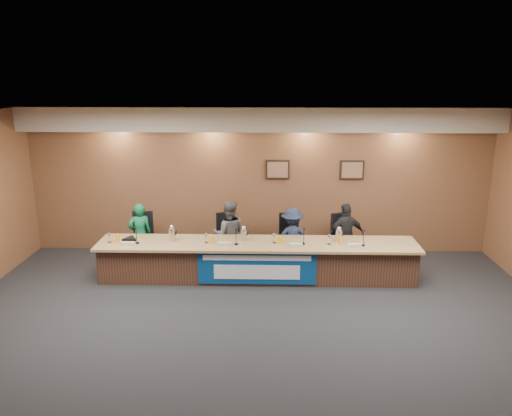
{
  "coord_description": "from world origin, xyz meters",
  "views": [
    {
      "loc": [
        0.2,
        -6.63,
        3.91
      ],
      "look_at": [
        -0.03,
        2.67,
        1.34
      ],
      "focal_mm": 35.0,
      "sensor_mm": 36.0,
      "label": 1
    }
  ],
  "objects_px": {
    "panelist_c": "(292,238)",
    "office_chair_c": "(292,243)",
    "office_chair_a": "(142,242)",
    "office_chair_b": "(230,242)",
    "carafe_left": "(172,235)",
    "speakerphone": "(130,239)",
    "panelist_d": "(346,236)",
    "banner": "(257,268)",
    "office_chair_d": "(345,243)",
    "carafe_mid": "(244,235)",
    "panelist_a": "(140,235)",
    "panelist_b": "(229,234)",
    "carafe_right": "(339,236)",
    "dais_body": "(257,261)"
  },
  "relations": [
    {
      "from": "office_chair_c",
      "to": "carafe_right",
      "type": "height_order",
      "value": "carafe_right"
    },
    {
      "from": "banner",
      "to": "office_chair_a",
      "type": "distance_m",
      "value": 2.68
    },
    {
      "from": "banner",
      "to": "carafe_left",
      "type": "xyz_separation_m",
      "value": [
        -1.64,
        0.42,
        0.5
      ]
    },
    {
      "from": "carafe_mid",
      "to": "panelist_a",
      "type": "bearing_deg",
      "value": 165.47
    },
    {
      "from": "panelist_c",
      "to": "office_chair_c",
      "type": "bearing_deg",
      "value": -97.17
    },
    {
      "from": "banner",
      "to": "carafe_right",
      "type": "height_order",
      "value": "carafe_right"
    },
    {
      "from": "office_chair_c",
      "to": "banner",
      "type": "bearing_deg",
      "value": -136.82
    },
    {
      "from": "panelist_b",
      "to": "office_chair_b",
      "type": "xyz_separation_m",
      "value": [
        0.0,
        0.1,
        -0.21
      ]
    },
    {
      "from": "panelist_a",
      "to": "office_chair_a",
      "type": "distance_m",
      "value": 0.21
    },
    {
      "from": "carafe_mid",
      "to": "speakerphone",
      "type": "distance_m",
      "value": 2.2
    },
    {
      "from": "banner",
      "to": "office_chair_b",
      "type": "distance_m",
      "value": 1.28
    },
    {
      "from": "carafe_right",
      "to": "panelist_b",
      "type": "bearing_deg",
      "value": 165.45
    },
    {
      "from": "banner",
      "to": "panelist_d",
      "type": "height_order",
      "value": "panelist_d"
    },
    {
      "from": "panelist_d",
      "to": "carafe_left",
      "type": "height_order",
      "value": "panelist_d"
    },
    {
      "from": "carafe_right",
      "to": "speakerphone",
      "type": "distance_m",
      "value": 4.02
    },
    {
      "from": "panelist_b",
      "to": "carafe_left",
      "type": "distance_m",
      "value": 1.23
    },
    {
      "from": "panelist_a",
      "to": "speakerphone",
      "type": "relative_size",
      "value": 4.15
    },
    {
      "from": "panelist_d",
      "to": "panelist_c",
      "type": "bearing_deg",
      "value": -14.6
    },
    {
      "from": "carafe_mid",
      "to": "carafe_right",
      "type": "height_order",
      "value": "carafe_mid"
    },
    {
      "from": "panelist_c",
      "to": "carafe_left",
      "type": "relative_size",
      "value": 4.85
    },
    {
      "from": "banner",
      "to": "panelist_c",
      "type": "height_order",
      "value": "panelist_c"
    },
    {
      "from": "carafe_right",
      "to": "speakerphone",
      "type": "height_order",
      "value": "carafe_right"
    },
    {
      "from": "panelist_d",
      "to": "carafe_left",
      "type": "distance_m",
      "value": 3.48
    },
    {
      "from": "panelist_b",
      "to": "office_chair_c",
      "type": "height_order",
      "value": "panelist_b"
    },
    {
      "from": "carafe_left",
      "to": "carafe_mid",
      "type": "height_order",
      "value": "carafe_left"
    },
    {
      "from": "dais_body",
      "to": "carafe_mid",
      "type": "xyz_separation_m",
      "value": [
        -0.26,
        0.06,
        0.52
      ]
    },
    {
      "from": "panelist_c",
      "to": "carafe_right",
      "type": "distance_m",
      "value": 1.06
    },
    {
      "from": "banner",
      "to": "carafe_mid",
      "type": "distance_m",
      "value": 0.73
    },
    {
      "from": "office_chair_d",
      "to": "speakerphone",
      "type": "distance_m",
      "value": 4.31
    },
    {
      "from": "banner",
      "to": "office_chair_d",
      "type": "xyz_separation_m",
      "value": [
        1.78,
        1.13,
        0.1
      ]
    },
    {
      "from": "office_chair_b",
      "to": "panelist_c",
      "type": "bearing_deg",
      "value": -27.43
    },
    {
      "from": "panelist_d",
      "to": "office_chair_b",
      "type": "height_order",
      "value": "panelist_d"
    },
    {
      "from": "carafe_left",
      "to": "speakerphone",
      "type": "height_order",
      "value": "carafe_left"
    },
    {
      "from": "panelist_d",
      "to": "carafe_mid",
      "type": "xyz_separation_m",
      "value": [
        -2.05,
        -0.56,
        0.19
      ]
    },
    {
      "from": "carafe_mid",
      "to": "office_chair_b",
      "type": "bearing_deg",
      "value": 116.46
    },
    {
      "from": "speakerphone",
      "to": "carafe_right",
      "type": "bearing_deg",
      "value": 0.38
    },
    {
      "from": "carafe_left",
      "to": "carafe_right",
      "type": "height_order",
      "value": "carafe_left"
    },
    {
      "from": "panelist_a",
      "to": "office_chair_d",
      "type": "distance_m",
      "value": 4.21
    },
    {
      "from": "office_chair_a",
      "to": "panelist_c",
      "type": "bearing_deg",
      "value": -3.49
    },
    {
      "from": "panelist_c",
      "to": "carafe_left",
      "type": "bearing_deg",
      "value": 7.63
    },
    {
      "from": "office_chair_d",
      "to": "carafe_left",
      "type": "relative_size",
      "value": 1.87
    },
    {
      "from": "office_chair_a",
      "to": "carafe_left",
      "type": "distance_m",
      "value": 1.14
    },
    {
      "from": "banner",
      "to": "panelist_d",
      "type": "distance_m",
      "value": 2.08
    },
    {
      "from": "panelist_a",
      "to": "carafe_left",
      "type": "relative_size",
      "value": 5.17
    },
    {
      "from": "panelist_b",
      "to": "speakerphone",
      "type": "height_order",
      "value": "panelist_b"
    },
    {
      "from": "office_chair_a",
      "to": "office_chair_b",
      "type": "xyz_separation_m",
      "value": [
        1.83,
        0.0,
        0.0
      ]
    },
    {
      "from": "dais_body",
      "to": "panelist_b",
      "type": "bearing_deg",
      "value": 133.75
    },
    {
      "from": "office_chair_d",
      "to": "carafe_mid",
      "type": "xyz_separation_m",
      "value": [
        -2.05,
        -0.66,
        0.39
      ]
    },
    {
      "from": "office_chair_d",
      "to": "panelist_d",
      "type": "bearing_deg",
      "value": -111.23
    },
    {
      "from": "dais_body",
      "to": "panelist_a",
      "type": "height_order",
      "value": "panelist_a"
    }
  ]
}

